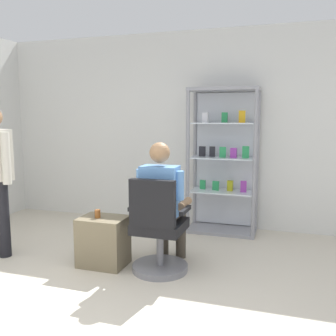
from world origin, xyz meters
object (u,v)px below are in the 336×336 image
Objects in this scene: display_cabinet_main at (224,160)px; storage_crate at (103,241)px; office_chair at (158,234)px; seated_shopkeeper at (163,199)px; tea_glass at (98,214)px.

storage_crate is at bearing -122.13° from display_cabinet_main.
office_chair reaches higher than storage_crate.
seated_shopkeeper is (-0.38, -1.41, -0.25)m from display_cabinet_main.
storage_crate is (-0.60, 0.01, -0.14)m from office_chair.
tea_glass is at bearing -178.31° from office_chair.
seated_shopkeeper reaches higher than storage_crate.
display_cabinet_main is 1.72m from office_chair.
seated_shopkeeper is 0.78m from storage_crate.
display_cabinet_main reaches higher than storage_crate.
seated_shopkeeper is (0.00, 0.16, 0.32)m from office_chair.
display_cabinet_main is at bearing 57.87° from storage_crate.
office_chair is 0.62m from storage_crate.
tea_glass reaches higher than storage_crate.
office_chair is at bearing 1.69° from tea_glass.
seated_shopkeeper is 2.54× the size of storage_crate.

